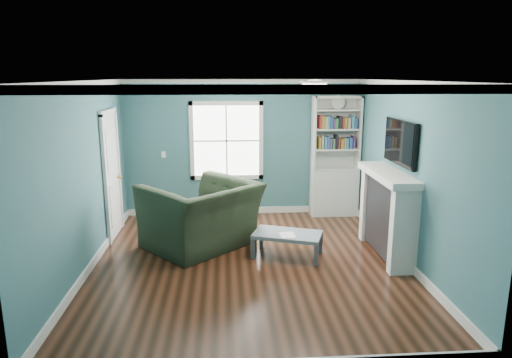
{
  "coord_description": "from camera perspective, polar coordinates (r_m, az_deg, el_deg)",
  "views": [
    {
      "loc": [
        -0.33,
        -6.18,
        2.67
      ],
      "look_at": [
        0.12,
        0.4,
        1.17
      ],
      "focal_mm": 32.0,
      "sensor_mm": 36.0,
      "label": 1
    }
  ],
  "objects": [
    {
      "name": "recliner",
      "position": [
        7.2,
        -6.91,
        -3.21
      ],
      "size": [
        1.86,
        1.83,
        1.38
      ],
      "primitive_type": "imported",
      "rotation": [
        0.0,
        0.0,
        -2.4
      ],
      "color": "#1F2D1C",
      "rests_on": "ground"
    },
    {
      "name": "trim",
      "position": [
        6.35,
        -0.84,
        -0.22
      ],
      "size": [
        4.5,
        5.0,
        2.6
      ],
      "color": "white",
      "rests_on": "ground"
    },
    {
      "name": "light_switch",
      "position": [
        8.86,
        -11.47,
        3.03
      ],
      "size": [
        0.08,
        0.01,
        0.12
      ],
      "primitive_type": "cube",
      "color": "white",
      "rests_on": "room_walls"
    },
    {
      "name": "bookshelf",
      "position": [
        8.91,
        9.79,
        1.34
      ],
      "size": [
        0.9,
        0.35,
        2.31
      ],
      "color": "silver",
      "rests_on": "ground"
    },
    {
      "name": "floor",
      "position": [
        6.74,
        -0.8,
        -10.52
      ],
      "size": [
        5.0,
        5.0,
        0.0
      ],
      "primitive_type": "plane",
      "color": "black",
      "rests_on": "ground"
    },
    {
      "name": "fireplace",
      "position": [
        7.11,
        16.1,
        -4.3
      ],
      "size": [
        0.44,
        1.58,
        1.3
      ],
      "color": "black",
      "rests_on": "ground"
    },
    {
      "name": "room_walls",
      "position": [
        6.28,
        -0.85,
        2.85
      ],
      "size": [
        5.0,
        5.0,
        5.0
      ],
      "color": "#376B6B",
      "rests_on": "ground"
    },
    {
      "name": "tv",
      "position": [
        6.93,
        17.6,
        4.39
      ],
      "size": [
        0.06,
        1.1,
        0.65
      ],
      "primitive_type": "cube",
      "color": "black",
      "rests_on": "fireplace"
    },
    {
      "name": "window",
      "position": [
        8.75,
        -3.7,
        4.79
      ],
      "size": [
        1.4,
        0.06,
        1.5
      ],
      "color": "white",
      "rests_on": "room_walls"
    },
    {
      "name": "paper_sheet",
      "position": [
        6.81,
        3.94,
        -6.98
      ],
      "size": [
        0.23,
        0.28,
        0.0
      ],
      "primitive_type": "cube",
      "rotation": [
        0.0,
        0.0,
        0.05
      ],
      "color": "white",
      "rests_on": "coffee_table"
    },
    {
      "name": "ceiling_fixture",
      "position": [
        6.4,
        7.32,
        11.64
      ],
      "size": [
        0.38,
        0.38,
        0.15
      ],
      "color": "white",
      "rests_on": "room_walls"
    },
    {
      "name": "coffee_table",
      "position": [
        6.91,
        3.96,
        -7.11
      ],
      "size": [
        1.12,
        0.85,
        0.36
      ],
      "rotation": [
        0.0,
        0.0,
        -0.34
      ],
      "color": "#4B515A",
      "rests_on": "ground"
    },
    {
      "name": "door",
      "position": [
        7.97,
        -17.57,
        0.67
      ],
      "size": [
        0.12,
        0.98,
        2.17
      ],
      "color": "silver",
      "rests_on": "ground"
    }
  ]
}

